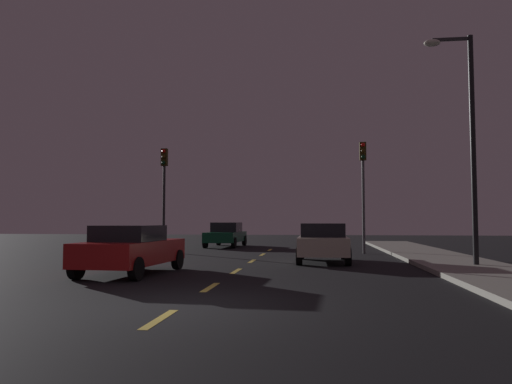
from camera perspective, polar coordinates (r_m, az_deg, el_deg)
ground_plane at (r=16.15m, az=-1.99°, el=-9.10°), size 80.00×80.00×0.00m
sidewalk_curb_right at (r=16.71m, az=24.63°, el=-8.34°), size 3.00×40.00×0.15m
lane_stripe_nearest at (r=8.23m, az=-11.30°, el=-14.49°), size 0.16×1.60×0.01m
lane_stripe_second at (r=11.86m, az=-5.40°, el=-11.12°), size 0.16×1.60×0.01m
lane_stripe_third at (r=15.56m, az=-2.34°, el=-9.30°), size 0.16×1.60×0.01m
lane_stripe_fourth at (r=19.31m, az=-0.48°, el=-8.16°), size 0.16×1.60×0.01m
lane_stripe_fifth at (r=23.07m, az=0.77°, el=-7.39°), size 0.16×1.60×0.01m
lane_stripe_sixth at (r=26.84m, az=1.66°, el=-6.84°), size 0.16×1.60×0.01m
traffic_signal_left at (r=25.44m, az=-10.80°, el=1.42°), size 0.32×0.38×5.35m
traffic_signal_right at (r=24.34m, az=12.53°, el=1.86°), size 0.32×0.38×5.49m
car_stopped_ahead at (r=18.96m, az=7.88°, el=-5.91°), size 1.97×3.95×1.50m
car_adjacent_lane at (r=15.12m, az=-14.50°, el=-6.50°), size 2.19×4.42×1.46m
car_oncoming_far at (r=30.17m, az=-3.55°, el=-5.02°), size 2.05×4.61×1.50m
street_lamp_right at (r=17.90m, az=23.53°, el=6.79°), size 1.63×0.36×7.92m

